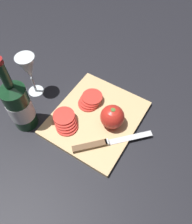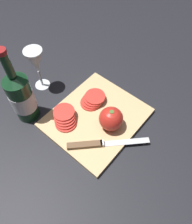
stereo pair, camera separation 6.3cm
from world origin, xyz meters
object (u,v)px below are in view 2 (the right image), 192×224
Objects in this scene: tomato_slice_stack_far at (65,117)px; wine_bottle at (22,97)px; tomato_slice_stack_near at (93,100)px; whole_tomato at (111,119)px; knife at (92,144)px; wine_glass at (36,63)px.

wine_bottle is at bearing 115.56° from tomato_slice_stack_far.
wine_bottle is 3.04× the size of tomato_slice_stack_near.
knife is at bearing -178.94° from whole_tomato.
tomato_slice_stack_near is 0.98× the size of tomato_slice_stack_far.
wine_glass is 0.35m from whole_tomato.
wine_glass reaches higher than tomato_slice_stack_far.
tomato_slice_stack_far reaches higher than tomato_slice_stack_near.
tomato_slice_stack_far is at bearing 170.25° from tomato_slice_stack_near.
wine_bottle is 2.99× the size of tomato_slice_stack_far.
tomato_slice_stack_near is (0.04, 0.12, -0.03)m from whole_tomato.
wine_bottle is 1.70× the size of wine_glass.
whole_tomato is at bearing -57.32° from tomato_slice_stack_far.
tomato_slice_stack_far is at bearing -108.46° from wine_glass.
tomato_slice_stack_far is at bearing 122.68° from whole_tomato.
tomato_slice_stack_far is (-0.09, 0.14, -0.03)m from whole_tomato.
knife is at bearing -95.33° from tomato_slice_stack_far.
wine_bottle reaches higher than wine_glass.
wine_bottle reaches higher than knife.
tomato_slice_stack_near is at bearing -75.13° from wine_glass.
tomato_slice_stack_far is at bearing -64.44° from wine_bottle.
wine_bottle is 0.26m from tomato_slice_stack_near.
wine_glass is 0.37m from knife.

